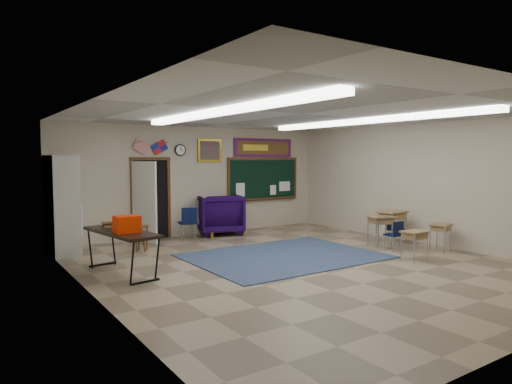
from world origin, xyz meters
TOP-DOWN VIEW (x-y plane):
  - floor at (0.00, 0.00)m, footprint 9.00×9.00m
  - back_wall at (0.00, 4.50)m, footprint 8.00×0.04m
  - left_wall at (-4.00, 0.00)m, footprint 0.04×9.00m
  - right_wall at (4.00, 0.00)m, footprint 0.04×9.00m
  - ceiling at (0.00, 0.00)m, footprint 8.00×9.00m
  - area_rug at (0.20, 0.80)m, footprint 4.00×3.00m
  - fluorescent_strips at (0.00, 0.00)m, footprint 3.86×6.00m
  - doorway at (-1.50, 4.35)m, footprint 1.10×0.89m
  - chalkboard at (2.20, 4.46)m, footprint 2.55×0.14m
  - bulletin_board at (2.20, 4.47)m, footprint 2.10×0.05m
  - framed_art_print at (0.35, 4.47)m, footprint 0.75×0.05m
  - wall_clock at (-0.55, 4.47)m, footprint 0.32×0.05m
  - wall_flags at (-1.40, 4.44)m, footprint 1.16×0.06m
  - storage_cabinet at (-3.71, 3.85)m, footprint 0.59×1.25m
  - wingback_armchair at (0.48, 4.15)m, footprint 1.51×1.53m
  - student_chair_reading at (-0.69, 3.77)m, footprint 0.50×0.50m
  - student_chair_desk_a at (2.68, -0.09)m, footprint 0.37×0.37m
  - student_chair_desk_b at (3.33, 0.36)m, footprint 0.46×0.46m
  - student_desk_front_left at (2.88, 0.43)m, footprint 0.72×0.61m
  - student_desk_front_right at (3.40, 0.53)m, footprint 0.71×0.55m
  - student_desk_back_left at (2.17, -1.05)m, footprint 0.53×0.40m
  - student_desk_back_right at (3.50, -0.77)m, footprint 0.62×0.53m
  - folding_table at (-3.19, 1.31)m, footprint 0.92×2.01m
  - wooden_stool at (-2.17, 3.10)m, footprint 0.33×0.33m

SIDE VIEW (x-z plane):
  - floor at x=0.00m, z-range 0.00..0.00m
  - area_rug at x=0.20m, z-range 0.00..0.02m
  - wooden_stool at x=-2.17m, z-range 0.01..0.60m
  - student_chair_desk_a at x=2.68m, z-range 0.00..0.70m
  - student_desk_back_left at x=2.17m, z-range 0.04..0.67m
  - student_desk_back_right at x=3.50m, z-range 0.04..0.68m
  - student_chair_desk_b at x=3.33m, z-range 0.00..0.71m
  - student_desk_front_left at x=2.88m, z-range 0.04..0.78m
  - student_chair_reading at x=-0.69m, z-range 0.00..0.87m
  - folding_table at x=-3.19m, z-range -0.11..0.99m
  - student_desk_front_right at x=3.40m, z-range 0.05..0.87m
  - wingback_armchair at x=0.48m, z-range 0.00..1.12m
  - doorway at x=-1.50m, z-range -0.02..2.14m
  - storage_cabinet at x=-3.71m, z-range 0.00..2.20m
  - chalkboard at x=2.20m, z-range 0.81..2.11m
  - back_wall at x=0.00m, z-range 0.00..3.00m
  - left_wall at x=-4.00m, z-range 0.00..3.00m
  - right_wall at x=4.00m, z-range 0.00..3.00m
  - framed_art_print at x=0.35m, z-range 2.02..2.67m
  - wall_clock at x=-0.55m, z-range 2.19..2.51m
  - bulletin_board at x=2.20m, z-range 2.18..2.73m
  - wall_flags at x=-1.40m, z-range 2.13..2.83m
  - fluorescent_strips at x=0.00m, z-range 2.89..2.99m
  - ceiling at x=0.00m, z-range 2.98..3.02m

